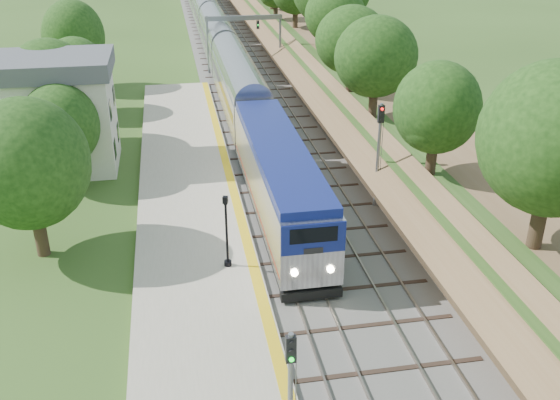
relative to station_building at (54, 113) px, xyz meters
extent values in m
cube|color=#4C4944|center=(16.00, 30.00, -4.03)|extent=(9.50, 170.00, 0.12)
cube|color=gray|center=(13.28, 30.00, -3.89)|extent=(0.08, 170.00, 0.16)
cube|color=gray|center=(14.72, 30.00, -3.89)|extent=(0.08, 170.00, 0.16)
cube|color=gray|center=(17.28, 30.00, -3.89)|extent=(0.08, 170.00, 0.16)
cube|color=gray|center=(18.72, 30.00, -3.89)|extent=(0.08, 170.00, 0.16)
cube|color=#A19A82|center=(8.80, -14.00, -3.90)|extent=(6.40, 68.00, 0.38)
cube|color=gold|center=(11.65, -14.00, -3.70)|extent=(0.55, 68.00, 0.01)
cube|color=brown|center=(25.50, 30.00, -2.59)|extent=(9.00, 170.00, 3.00)
cube|color=brown|center=(21.60, 30.00, -2.79)|extent=(4.47, 170.00, 4.54)
cylinder|color=#332316|center=(24.00, -20.00, 0.22)|extent=(0.60, 0.60, 2.62)
sphere|color=#15330E|center=(24.00, -20.00, 3.79)|extent=(5.70, 5.70, 5.70)
cylinder|color=#332316|center=(24.00, 30.00, 0.22)|extent=(0.60, 0.60, 2.62)
cube|color=silver|center=(0.00, 0.00, -0.69)|extent=(8.00, 6.00, 6.80)
cube|color=#4F5156|center=(0.00, 0.00, 3.31)|extent=(8.60, 6.60, 1.20)
cube|color=black|center=(4.01, -1.80, -2.29)|extent=(0.05, 1.10, 1.30)
cube|color=black|center=(4.01, 1.80, -2.29)|extent=(0.05, 1.10, 1.30)
cube|color=black|center=(4.01, -1.80, 0.51)|extent=(0.05, 1.10, 1.30)
cube|color=black|center=(4.01, 1.80, 0.51)|extent=(0.05, 1.10, 1.30)
cylinder|color=slate|center=(12.50, 25.00, -0.99)|extent=(0.24, 0.24, 6.20)
cylinder|color=slate|center=(20.50, 25.00, -0.99)|extent=(0.24, 0.24, 6.20)
cube|color=slate|center=(16.50, 25.00, 1.86)|extent=(8.40, 0.25, 0.50)
cube|color=black|center=(14.00, 24.85, 1.11)|extent=(0.30, 0.20, 0.90)
cube|color=black|center=(18.00, 24.85, 1.11)|extent=(0.30, 0.20, 0.90)
cylinder|color=#332316|center=(2.00, -4.00, -2.86)|extent=(0.60, 0.60, 2.45)
sphere|color=#15330E|center=(2.00, -4.00, 0.46)|extent=(5.32, 5.32, 5.32)
cylinder|color=#332316|center=(2.00, 12.00, -2.86)|extent=(0.60, 0.60, 2.45)
sphere|color=#15330E|center=(2.00, 12.00, 0.46)|extent=(5.32, 5.32, 5.32)
cube|color=black|center=(14.00, -10.62, -3.51)|extent=(2.80, 17.50, 0.61)
cube|color=#B7BAC1|center=(14.00, -10.62, -1.48)|extent=(3.04, 18.23, 3.44)
cube|color=navy|center=(14.00, -10.62, 0.46)|extent=(2.92, 17.50, 0.45)
cube|color=navy|center=(14.00, -19.77, -0.52)|extent=(3.01, 0.10, 1.52)
cube|color=black|center=(14.00, -19.81, -0.32)|extent=(2.23, 0.06, 0.76)
cube|color=maroon|center=(14.00, -10.62, -2.65)|extent=(3.06, 17.86, 0.10)
cube|color=#B7BAC1|center=(14.00, 9.22, -1.84)|extent=(3.04, 20.25, 3.95)
cube|color=#B7BAC1|center=(14.00, 30.08, -1.84)|extent=(3.04, 20.25, 3.95)
cube|color=#B7BAC1|center=(14.00, 50.93, -1.84)|extent=(3.04, 20.25, 3.95)
cylinder|color=black|center=(10.37, -16.19, -3.58)|extent=(0.39, 0.39, 0.27)
cylinder|color=black|center=(10.37, -16.19, -1.85)|extent=(0.12, 0.12, 3.45)
cube|color=black|center=(10.37, -16.19, 0.05)|extent=(0.31, 0.31, 0.35)
cube|color=silver|center=(10.37, -16.19, 0.05)|extent=(0.22, 0.22, 0.27)
cube|color=black|center=(11.10, -29.19, 1.19)|extent=(0.32, 0.21, 0.94)
cylinder|color=#0CE526|center=(11.10, -29.31, 1.19)|extent=(0.15, 0.06, 0.15)
cylinder|color=slate|center=(20.20, -10.23, -0.67)|extent=(0.19, 0.19, 6.60)
cube|color=black|center=(20.20, -10.23, 1.99)|extent=(0.36, 0.23, 1.06)
cylinder|color=#FF0C0C|center=(20.20, -10.36, 1.99)|extent=(0.17, 0.06, 0.17)
camera|label=1|loc=(8.16, -43.76, 13.29)|focal=40.00mm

